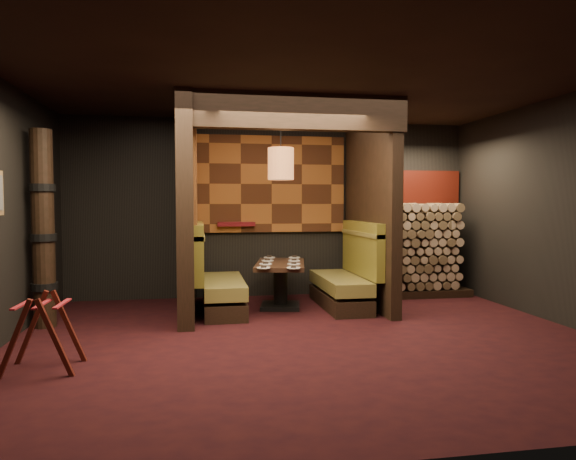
# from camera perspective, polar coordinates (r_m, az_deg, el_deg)

# --- Properties ---
(floor) EXTENTS (6.50, 5.50, 0.02)m
(floor) POSITION_cam_1_polar(r_m,az_deg,el_deg) (5.85, 2.25, -12.10)
(floor) COLOR black
(floor) RESTS_ON ground
(ceiling) EXTENTS (6.50, 5.50, 0.02)m
(ceiling) POSITION_cam_1_polar(r_m,az_deg,el_deg) (5.81, 2.31, 16.40)
(ceiling) COLOR black
(ceiling) RESTS_ON ground
(wall_back) EXTENTS (6.50, 0.02, 2.85)m
(wall_back) POSITION_cam_1_polar(r_m,az_deg,el_deg) (8.37, -1.73, 2.40)
(wall_back) COLOR black
(wall_back) RESTS_ON ground
(wall_front) EXTENTS (6.50, 0.02, 2.85)m
(wall_front) POSITION_cam_1_polar(r_m,az_deg,el_deg) (3.01, 13.46, 1.20)
(wall_front) COLOR black
(wall_front) RESTS_ON ground
(wall_right) EXTENTS (0.02, 5.50, 2.85)m
(wall_right) POSITION_cam_1_polar(r_m,az_deg,el_deg) (7.09, 28.98, 1.91)
(wall_right) COLOR black
(wall_right) RESTS_ON ground
(partition_left) EXTENTS (0.20, 2.20, 2.85)m
(partition_left) POSITION_cam_1_polar(r_m,az_deg,el_deg) (7.17, -11.18, 2.24)
(partition_left) COLOR black
(partition_left) RESTS_ON floor
(partition_right) EXTENTS (0.15, 2.10, 2.85)m
(partition_right) POSITION_cam_1_polar(r_m,az_deg,el_deg) (7.64, 9.13, 2.31)
(partition_right) COLOR black
(partition_right) RESTS_ON floor
(header_beam) EXTENTS (2.85, 0.18, 0.44)m
(header_beam) POSITION_cam_1_polar(r_m,az_deg,el_deg) (6.43, 0.72, 13.01)
(header_beam) COLOR black
(header_beam) RESTS_ON partition_left
(tapa_back_panel) EXTENTS (2.40, 0.06, 1.55)m
(tapa_back_panel) POSITION_cam_1_polar(r_m,az_deg,el_deg) (8.32, -1.85, 5.12)
(tapa_back_panel) COLOR brown
(tapa_back_panel) RESTS_ON wall_back
(tapa_side_panel) EXTENTS (0.04, 1.85, 1.45)m
(tapa_side_panel) POSITION_cam_1_polar(r_m,az_deg,el_deg) (7.35, -10.25, 5.58)
(tapa_side_panel) COLOR brown
(tapa_side_panel) RESTS_ON partition_left
(lacquer_shelf) EXTENTS (0.60, 0.12, 0.07)m
(lacquer_shelf) POSITION_cam_1_polar(r_m,az_deg,el_deg) (8.20, -5.77, 0.66)
(lacquer_shelf) COLOR maroon
(lacquer_shelf) RESTS_ON wall_back
(booth_bench_left) EXTENTS (0.68, 1.60, 1.14)m
(booth_bench_left) POSITION_cam_1_polar(r_m,az_deg,el_deg) (7.26, -8.02, -5.84)
(booth_bench_left) COLOR black
(booth_bench_left) RESTS_ON floor
(booth_bench_right) EXTENTS (0.68, 1.60, 1.14)m
(booth_bench_right) POSITION_cam_1_polar(r_m,az_deg,el_deg) (7.56, 6.54, -5.48)
(booth_bench_right) COLOR black
(booth_bench_right) RESTS_ON floor
(dining_table) EXTENTS (0.91, 1.36, 0.66)m
(dining_table) POSITION_cam_1_polar(r_m,az_deg,el_deg) (7.41, -0.86, -5.42)
(dining_table) COLOR black
(dining_table) RESTS_ON floor
(place_settings) EXTENTS (0.81, 1.51, 0.03)m
(place_settings) POSITION_cam_1_polar(r_m,az_deg,el_deg) (7.38, -0.86, -3.56)
(place_settings) COLOR white
(place_settings) RESTS_ON dining_table
(pendant_lamp) EXTENTS (0.37, 0.37, 1.01)m
(pendant_lamp) POSITION_cam_1_polar(r_m,az_deg,el_deg) (7.31, -0.80, 7.37)
(pendant_lamp) COLOR #AE6334
(pendant_lamp) RESTS_ON ceiling
(luggage_rack) EXTENTS (0.69, 0.50, 0.74)m
(luggage_rack) POSITION_cam_1_polar(r_m,az_deg,el_deg) (5.23, -25.59, -9.96)
(luggage_rack) COLOR #41120C
(luggage_rack) RESTS_ON floor
(totem_column) EXTENTS (0.31, 0.31, 2.40)m
(totem_column) POSITION_cam_1_polar(r_m,az_deg,el_deg) (6.88, -25.56, -0.02)
(totem_column) COLOR black
(totem_column) RESTS_ON floor
(firewood_stack) EXTENTS (1.73, 0.70, 1.50)m
(firewood_stack) POSITION_cam_1_polar(r_m,az_deg,el_deg) (8.64, 13.87, -2.15)
(firewood_stack) COLOR black
(firewood_stack) RESTS_ON floor
(mosaic_header) EXTENTS (1.83, 0.10, 0.56)m
(mosaic_header) POSITION_cam_1_polar(r_m,az_deg,el_deg) (8.91, 13.09, 4.65)
(mosaic_header) COLOR maroon
(mosaic_header) RESTS_ON wall_back
(bay_front_post) EXTENTS (0.08, 0.08, 2.85)m
(bay_front_post) POSITION_cam_1_polar(r_m,az_deg,el_deg) (7.92, 9.13, 2.33)
(bay_front_post) COLOR black
(bay_front_post) RESTS_ON floor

